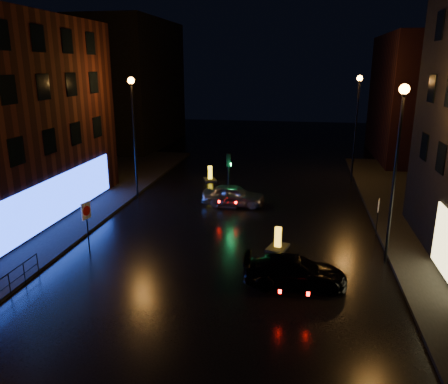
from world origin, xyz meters
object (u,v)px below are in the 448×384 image
(bollard_near, at_px, (278,244))
(bollard_far, at_px, (210,177))
(traffic_signal, at_px, (229,196))
(road_sign_right, at_px, (378,208))
(road_sign_left, at_px, (86,215))
(dark_sedan, at_px, (295,271))
(silver_hatchback, at_px, (234,195))

(bollard_near, bearing_deg, bollard_far, 132.43)
(traffic_signal, bearing_deg, road_sign_right, -25.99)
(traffic_signal, height_order, bollard_near, traffic_signal)
(bollard_far, bearing_deg, road_sign_left, -123.46)
(traffic_signal, xyz_separation_m, road_sign_left, (-5.65, -9.31, 1.46))
(road_sign_right, bearing_deg, dark_sedan, 69.97)
(dark_sedan, bearing_deg, bollard_far, 20.21)
(silver_hatchback, xyz_separation_m, road_sign_left, (-6.08, -8.76, 1.25))
(traffic_signal, bearing_deg, bollard_far, 113.55)
(traffic_signal, bearing_deg, dark_sedan, -66.86)
(traffic_signal, bearing_deg, silver_hatchback, -51.73)
(silver_hatchback, relative_size, road_sign_right, 2.01)
(bollard_far, xyz_separation_m, road_sign_right, (11.59, -10.16, 1.30))
(dark_sedan, bearing_deg, silver_hatchback, 19.16)
(bollard_far, bearing_deg, road_sign_right, -62.86)
(silver_hatchback, bearing_deg, bollard_near, -153.57)
(bollard_near, relative_size, bollard_far, 0.96)
(dark_sedan, distance_m, road_sign_right, 7.99)
(silver_hatchback, height_order, dark_sedan, silver_hatchback)
(bollard_near, height_order, road_sign_left, road_sign_left)
(silver_hatchback, xyz_separation_m, bollard_near, (3.36, -6.75, -0.45))
(silver_hatchback, relative_size, road_sign_left, 1.60)
(dark_sedan, relative_size, road_sign_right, 2.12)
(dark_sedan, height_order, road_sign_right, road_sign_right)
(dark_sedan, bearing_deg, road_sign_left, 77.33)
(traffic_signal, height_order, road_sign_right, traffic_signal)
(bollard_near, relative_size, road_sign_left, 0.59)
(traffic_signal, bearing_deg, road_sign_left, -121.24)
(bollard_far, relative_size, road_sign_right, 0.77)
(road_sign_left, distance_m, road_sign_right, 15.53)
(dark_sedan, relative_size, bollard_near, 2.85)
(road_sign_left, bearing_deg, bollard_near, 24.94)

